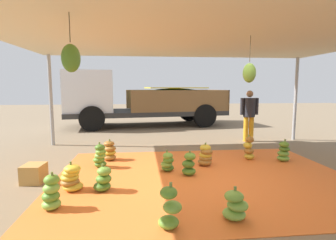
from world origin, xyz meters
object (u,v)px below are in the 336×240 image
object	(u,v)px
banana_bunch_6	(249,149)
worker_0	(249,112)
banana_bunch_5	(189,165)
banana_bunch_7	(100,157)
banana_bunch_0	(168,163)
cargo_truck_main	(139,99)
banana_bunch_2	(103,180)
banana_bunch_8	(170,209)
banana_bunch_9	(110,151)
banana_bunch_3	(235,206)
crate_0	(34,173)
banana_bunch_4	(51,193)
banana_bunch_1	(206,156)
banana_bunch_11	(284,152)
banana_bunch_10	(71,178)

from	to	relation	value
banana_bunch_6	worker_0	xyz separation A→B (m)	(0.88, 2.13, 0.68)
banana_bunch_5	banana_bunch_7	bearing A→B (deg)	158.52
banana_bunch_0	banana_bunch_6	distance (m)	2.13
banana_bunch_0	cargo_truck_main	xyz separation A→B (m)	(-0.58, 6.74, 0.99)
banana_bunch_2	banana_bunch_0	bearing A→B (deg)	37.85
banana_bunch_6	banana_bunch_8	distance (m)	3.65
banana_bunch_9	cargo_truck_main	xyz separation A→B (m)	(0.69, 5.73, 0.97)
banana_bunch_3	banana_bunch_6	world-z (taller)	banana_bunch_6
banana_bunch_7	cargo_truck_main	world-z (taller)	cargo_truck_main
banana_bunch_2	banana_bunch_8	world-z (taller)	banana_bunch_8
banana_bunch_9	banana_bunch_3	bearing A→B (deg)	-57.86
cargo_truck_main	crate_0	distance (m)	7.41
banana_bunch_2	cargo_truck_main	distance (m)	7.73
banana_bunch_4	banana_bunch_8	distance (m)	1.74
banana_bunch_1	banana_bunch_5	distance (m)	0.78
banana_bunch_3	crate_0	bearing A→B (deg)	151.19
banana_bunch_6	crate_0	bearing A→B (deg)	-166.82
banana_bunch_3	banana_bunch_5	bearing A→B (deg)	98.71
cargo_truck_main	worker_0	bearing A→B (deg)	-48.42
banana_bunch_0	banana_bunch_8	xyz separation A→B (m)	(-0.20, -2.20, 0.06)
banana_bunch_9	crate_0	size ratio (longest dim) A/B	1.23
banana_bunch_8	cargo_truck_main	bearing A→B (deg)	92.42
worker_0	banana_bunch_0	bearing A→B (deg)	-135.55
banana_bunch_7	banana_bunch_11	size ratio (longest dim) A/B	1.06
banana_bunch_2	banana_bunch_3	bearing A→B (deg)	-32.49
banana_bunch_2	banana_bunch_6	world-z (taller)	banana_bunch_6
crate_0	worker_0	bearing A→B (deg)	30.67
banana_bunch_7	banana_bunch_1	bearing A→B (deg)	-2.25
banana_bunch_4	banana_bunch_10	size ratio (longest dim) A/B	1.10
banana_bunch_4	cargo_truck_main	xyz separation A→B (m)	(1.22, 8.25, 0.95)
banana_bunch_2	cargo_truck_main	bearing A→B (deg)	85.63
banana_bunch_7	worker_0	distance (m)	4.97
banana_bunch_7	banana_bunch_8	distance (m)	2.90
cargo_truck_main	banana_bunch_8	bearing A→B (deg)	-87.58
banana_bunch_0	banana_bunch_4	size ratio (longest dim) A/B	0.84
banana_bunch_3	banana_bunch_7	bearing A→B (deg)	129.63
banana_bunch_5	banana_bunch_11	distance (m)	2.48
banana_bunch_8	banana_bunch_7	bearing A→B (deg)	114.62
banana_bunch_5	banana_bunch_2	bearing A→B (deg)	-157.87
banana_bunch_1	banana_bunch_2	xyz separation A→B (m)	(-2.04, -1.25, -0.03)
banana_bunch_4	banana_bunch_9	bearing A→B (deg)	78.30
banana_bunch_2	banana_bunch_5	size ratio (longest dim) A/B	0.92
banana_bunch_0	banana_bunch_4	bearing A→B (deg)	-139.91
banana_bunch_1	banana_bunch_4	xyz separation A→B (m)	(-2.67, -1.86, 0.01)
banana_bunch_4	banana_bunch_6	world-z (taller)	banana_bunch_6
banana_bunch_1	cargo_truck_main	bearing A→B (deg)	102.78
banana_bunch_10	worker_0	world-z (taller)	worker_0
cargo_truck_main	crate_0	world-z (taller)	cargo_truck_main
banana_bunch_3	banana_bunch_9	world-z (taller)	banana_bunch_9
banana_bunch_0	worker_0	world-z (taller)	worker_0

